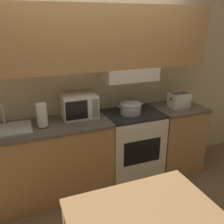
{
  "coord_description": "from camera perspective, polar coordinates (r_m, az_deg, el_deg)",
  "views": [
    {
      "loc": [
        -0.9,
        -2.95,
        2.04
      ],
      "look_at": [
        0.05,
        -0.54,
        1.08
      ],
      "focal_mm": 40.0,
      "sensor_mm": 36.0,
      "label": 1
    }
  ],
  "objects": [
    {
      "name": "toaster",
      "position": [
        3.48,
        15.06,
        2.69
      ],
      "size": [
        0.26,
        0.21,
        0.19
      ],
      "color": "white",
      "rests_on": "lower_counter_right_stub"
    },
    {
      "name": "ground_plane",
      "position": [
        3.7,
        -3.9,
        -13.27
      ],
      "size": [
        16.0,
        16.0,
        0.0
      ],
      "primitive_type": "plane",
      "color": "#7F664C"
    },
    {
      "name": "lower_counter_right_stub",
      "position": [
        3.69,
        14.25,
        -5.61
      ],
      "size": [
        0.64,
        0.6,
        0.93
      ],
      "color": "tan",
      "rests_on": "ground_plane"
    },
    {
      "name": "stove_range",
      "position": [
        3.37,
        4.6,
        -7.62
      ],
      "size": [
        0.71,
        0.58,
        0.93
      ],
      "color": "white",
      "rests_on": "ground_plane"
    },
    {
      "name": "wall_back",
      "position": [
        3.06,
        -3.98,
        11.12
      ],
      "size": [
        5.26,
        0.38,
        2.55
      ],
      "color": "beige",
      "rests_on": "ground_plane"
    },
    {
      "name": "sink_basin",
      "position": [
        2.88,
        -23.29,
        -3.69
      ],
      "size": [
        0.54,
        0.37,
        0.29
      ],
      "color": "#B7BABF",
      "rests_on": "lower_counter_main"
    },
    {
      "name": "cooking_pot",
      "position": [
        3.13,
        4.31,
        0.92
      ],
      "size": [
        0.35,
        0.27,
        0.14
      ],
      "color": "#B7BABF",
      "rests_on": "stove_range"
    },
    {
      "name": "lower_counter_main",
      "position": [
        3.1,
        -14.72,
        -10.99
      ],
      "size": [
        1.52,
        0.6,
        0.93
      ],
      "color": "tan",
      "rests_on": "ground_plane"
    },
    {
      "name": "paper_towel_roll",
      "position": [
        2.82,
        -15.72,
        -0.74
      ],
      "size": [
        0.13,
        0.13,
        0.27
      ],
      "color": "black",
      "rests_on": "lower_counter_main"
    },
    {
      "name": "microwave",
      "position": [
        3.02,
        -7.55,
        1.44
      ],
      "size": [
        0.41,
        0.31,
        0.28
      ],
      "color": "white",
      "rests_on": "lower_counter_main"
    }
  ]
}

